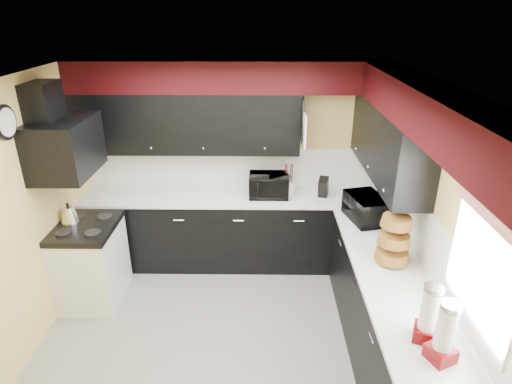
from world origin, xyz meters
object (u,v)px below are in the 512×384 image
microwave (366,208)px  kettle (69,214)px  utensil_crock (288,188)px  toaster_oven (269,185)px  knife_block (323,187)px

microwave → kettle: 3.15m
microwave → utensil_crock: (-0.78, 0.67, -0.06)m
toaster_oven → utensil_crock: bearing=14.2°
knife_block → toaster_oven: bearing=-165.0°
microwave → kettle: microwave is taller
utensil_crock → kettle: utensil_crock is taller
microwave → utensil_crock: microwave is taller
microwave → knife_block: bearing=17.1°
microwave → knife_block: microwave is taller
toaster_oven → kettle: toaster_oven is taller
microwave → knife_block: (-0.37, 0.60, -0.02)m
knife_block → microwave: bearing=-42.4°
toaster_oven → utensil_crock: size_ratio=2.91×
knife_block → kettle: bearing=-151.1°
utensil_crock → kettle: bearing=-163.3°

